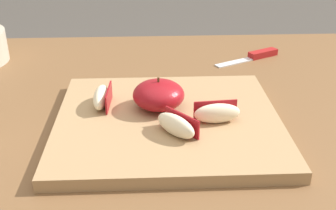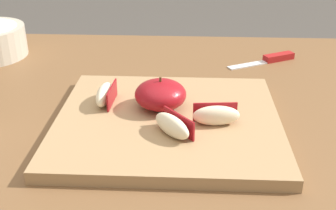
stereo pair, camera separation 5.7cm
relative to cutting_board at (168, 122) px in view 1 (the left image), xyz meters
The scene contains 7 objects.
dining_table 0.13m from the cutting_board, 54.62° to the left, with size 1.41×0.83×0.77m.
cutting_board is the anchor object (origin of this frame).
apple_half_skin_up 0.05m from the cutting_board, 113.13° to the left, with size 0.08×0.08×0.05m.
apple_wedge_front 0.12m from the cutting_board, 157.93° to the left, with size 0.03×0.07×0.03m.
apple_wedge_near_knife 0.06m from the cutting_board, 80.61° to the right, with size 0.06×0.07×0.03m.
apple_wedge_right 0.08m from the cutting_board, 16.10° to the right, with size 0.07×0.03×0.03m.
paring_knife 0.37m from the cutting_board, 54.71° to the left, with size 0.15×0.09×0.01m.
Camera 1 is at (-0.07, -0.64, 1.11)m, focal length 46.18 mm.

